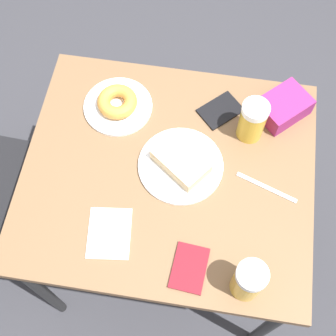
{
  "coord_description": "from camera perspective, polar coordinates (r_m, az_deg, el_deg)",
  "views": [
    {
      "loc": [
        -0.58,
        -0.09,
        1.95
      ],
      "look_at": [
        0.0,
        0.0,
        0.75
      ],
      "focal_mm": 50.0,
      "sensor_mm": 36.0,
      "label": 1
    }
  ],
  "objects": [
    {
      "name": "ground_plane",
      "position": [
        2.04,
        0.0,
        -9.22
      ],
      "size": [
        8.0,
        8.0,
        0.0
      ],
      "primitive_type": "plane",
      "color": "#333338"
    },
    {
      "name": "table",
      "position": [
        1.42,
        0.0,
        -1.65
      ],
      "size": [
        0.74,
        0.84,
        0.73
      ],
      "color": "brown",
      "rests_on": "ground_plane"
    },
    {
      "name": "plate_with_cake",
      "position": [
        1.35,
        1.57,
        0.54
      ],
      "size": [
        0.25,
        0.25,
        0.05
      ],
      "color": "white",
      "rests_on": "table"
    },
    {
      "name": "plate_with_donut",
      "position": [
        1.46,
        -6.16,
        7.8
      ],
      "size": [
        0.21,
        0.21,
        0.05
      ],
      "color": "white",
      "rests_on": "table"
    },
    {
      "name": "beer_mug_left",
      "position": [
        1.38,
        10.25,
        5.72
      ],
      "size": [
        0.08,
        0.08,
        0.14
      ],
      "color": "gold",
      "rests_on": "table"
    },
    {
      "name": "beer_mug_center",
      "position": [
        1.2,
        9.79,
        -13.37
      ],
      "size": [
        0.08,
        0.08,
        0.14
      ],
      "color": "gold",
      "rests_on": "table"
    },
    {
      "name": "napkin_folded",
      "position": [
        1.29,
        -7.16,
        -7.89
      ],
      "size": [
        0.16,
        0.13,
        0.0
      ],
      "rotation": [
        0.0,
        0.0,
        3.26
      ],
      "color": "white",
      "rests_on": "table"
    },
    {
      "name": "fork",
      "position": [
        1.36,
        11.92,
        -2.33
      ],
      "size": [
        0.07,
        0.18,
        0.0
      ],
      "rotation": [
        0.0,
        0.0,
        5.94
      ],
      "color": "silver",
      "rests_on": "table"
    },
    {
      "name": "passport_near_edge",
      "position": [
        1.26,
        2.62,
        -12.07
      ],
      "size": [
        0.13,
        0.1,
        0.01
      ],
      "rotation": [
        0.0,
        0.0,
        4.63
      ],
      "color": "maroon",
      "rests_on": "table"
    },
    {
      "name": "passport_far_edge",
      "position": [
        1.46,
        6.4,
        6.99
      ],
      "size": [
        0.15,
        0.15,
        0.01
      ],
      "rotation": [
        0.0,
        0.0,
        0.77
      ],
      "color": "black",
      "rests_on": "table"
    },
    {
      "name": "blue_pouch",
      "position": [
        1.47,
        13.87,
        7.27
      ],
      "size": [
        0.18,
        0.18,
        0.06
      ],
      "rotation": [
        0.0,
        0.0,
        5.48
      ],
      "color": "#8C2366",
      "rests_on": "table"
    }
  ]
}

